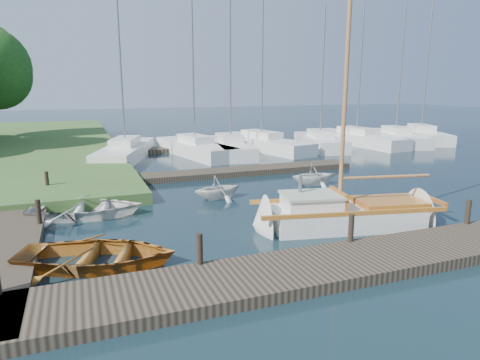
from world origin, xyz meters
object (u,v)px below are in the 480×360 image
object	(u,v)px
mooring_post_1	(200,249)
mooring_post_3	(468,212)
tender_d	(315,173)
tender_b	(218,186)
mooring_post_2	(351,228)
mooring_post_4	(39,212)
marina_boat_3	(261,142)
marina_boat_7	(421,134)
marina_boat_6	(396,137)
marina_boat_0	(126,150)
marina_boat_1	(195,147)
dinghy	(97,251)
marina_boat_2	(231,146)
marina_boat_4	(320,141)
sailboat	(349,216)
marina_boat_5	(356,138)
tender_a	(86,206)
mooring_post_5	(47,181)

from	to	relation	value
mooring_post_1	mooring_post_3	world-z (taller)	same
tender_d	tender_b	bearing A→B (deg)	102.65
mooring_post_2	mooring_post_4	world-z (taller)	same
marina_boat_3	mooring_post_3	bearing A→B (deg)	162.73
mooring_post_3	tender_d	world-z (taller)	tender_d
marina_boat_7	marina_boat_6	bearing A→B (deg)	124.75
mooring_post_2	marina_boat_0	distance (m)	19.25
mooring_post_2	mooring_post_3	bearing A→B (deg)	0.00
mooring_post_3	marina_boat_6	size ratio (longest dim) A/B	0.07
tender_b	marina_boat_3	distance (m)	14.56
tender_d	marina_boat_1	bearing A→B (deg)	19.65
mooring_post_1	dinghy	size ratio (longest dim) A/B	0.19
mooring_post_2	marina_boat_2	world-z (taller)	marina_boat_2
marina_boat_4	marina_boat_6	xyz separation A→B (m)	(7.30, 0.08, 0.00)
sailboat	marina_boat_3	world-z (taller)	marina_boat_3
sailboat	dinghy	size ratio (longest dim) A/B	2.38
mooring_post_1	tender_b	world-z (taller)	tender_b
mooring_post_1	marina_boat_7	xyz separation A→B (m)	(25.48, 19.41, -0.12)
tender_b	marina_boat_1	size ratio (longest dim) A/B	0.19
mooring_post_2	tender_b	bearing A→B (deg)	103.95
tender_b	marina_boat_4	world-z (taller)	marina_boat_4
sailboat	marina_boat_2	size ratio (longest dim) A/B	0.87
tender_b	mooring_post_3	bearing A→B (deg)	-146.76
marina_boat_2	marina_boat_3	world-z (taller)	marina_boat_3
marina_boat_5	marina_boat_6	size ratio (longest dim) A/B	1.08
mooring_post_1	marina_boat_5	bearing A→B (deg)	45.96
mooring_post_2	tender_b	size ratio (longest dim) A/B	0.38
tender_a	tender_b	bearing A→B (deg)	-71.47
tender_a	marina_boat_0	xyz separation A→B (m)	(2.80, 12.52, 0.16)
mooring_post_1	marina_boat_5	size ratio (longest dim) A/B	0.07
marina_boat_0	marina_boat_4	xyz separation A→B (m)	(14.54, -0.19, -0.00)
mooring_post_5	sailboat	xyz separation A→B (m)	(9.79, -8.09, -0.36)
tender_b	marina_boat_2	distance (m)	12.18
mooring_post_1	marina_boat_0	bearing A→B (deg)	89.20
marina_boat_5	marina_boat_4	bearing A→B (deg)	94.83
mooring_post_3	marina_boat_1	distance (m)	19.08
marina_boat_1	sailboat	bearing A→B (deg)	171.46
sailboat	tender_b	xyz separation A→B (m)	(-3.03, 5.07, 0.21)
mooring_post_5	tender_b	world-z (taller)	tender_b
mooring_post_5	tender_a	bearing A→B (deg)	-68.67
marina_boat_3	marina_boat_6	xyz separation A→B (m)	(11.82, -0.80, -0.01)
marina_boat_7	sailboat	bearing A→B (deg)	153.88
marina_boat_5	tender_a	bearing A→B (deg)	115.50
marina_boat_3	mooring_post_2	bearing A→B (deg)	149.95
marina_boat_6	marina_boat_1	bearing A→B (deg)	105.08
mooring_post_3	marina_boat_2	world-z (taller)	marina_boat_2
marina_boat_1	marina_boat_0	bearing A→B (deg)	76.54
mooring_post_5	sailboat	distance (m)	12.71
tender_b	marina_boat_1	bearing A→B (deg)	-18.87
marina_boat_1	marina_boat_7	world-z (taller)	marina_boat_7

